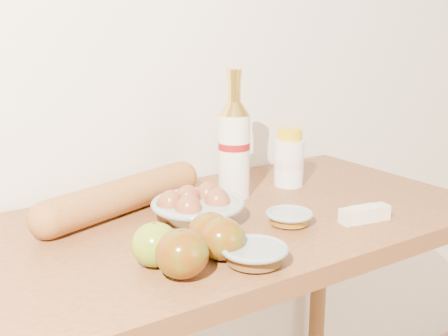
{
  "coord_description": "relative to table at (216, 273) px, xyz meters",
  "views": [
    {
      "loc": [
        -0.61,
        0.24,
        1.31
      ],
      "look_at": [
        0.0,
        1.15,
        1.02
      ],
      "focal_mm": 45.0,
      "sensor_mm": 36.0,
      "label": 1
    }
  ],
  "objects": [
    {
      "name": "table",
      "position": [
        0.0,
        0.0,
        0.0
      ],
      "size": [
        1.2,
        0.6,
        0.9
      ],
      "color": "#92592F",
      "rests_on": "ground"
    },
    {
      "name": "apple_redgreen_front",
      "position": [
        -0.19,
        -0.2,
        0.16
      ],
      "size": [
        0.1,
        0.1,
        0.08
      ],
      "rotation": [
        0.0,
        0.0,
        -0.12
      ],
      "color": "maroon",
      "rests_on": "table"
    },
    {
      "name": "cream_bottle",
      "position": [
        0.29,
        0.11,
        0.19
      ],
      "size": [
        0.09,
        0.09,
        0.15
      ],
      "rotation": [
        0.0,
        0.0,
        -0.34
      ],
      "color": "white",
      "rests_on": "table"
    },
    {
      "name": "sugar_bowl",
      "position": [
        -0.07,
        -0.22,
        0.14
      ],
      "size": [
        0.13,
        0.13,
        0.03
      ],
      "rotation": [
        0.0,
        0.0,
        -0.09
      ],
      "color": "gray",
      "rests_on": "table"
    },
    {
      "name": "baguette",
      "position": [
        -0.15,
        0.15,
        0.16
      ],
      "size": [
        0.46,
        0.22,
        0.08
      ],
      "rotation": [
        0.0,
        0.0,
        0.32
      ],
      "color": "#C27B3B",
      "rests_on": "table"
    },
    {
      "name": "bourbon_bottle",
      "position": [
        0.12,
        0.11,
        0.25
      ],
      "size": [
        0.08,
        0.08,
        0.3
      ],
      "rotation": [
        0.0,
        0.0,
        0.02
      ],
      "color": "white",
      "rests_on": "table"
    },
    {
      "name": "apple_yellowgreen",
      "position": [
        -0.21,
        -0.13,
        0.16
      ],
      "size": [
        0.09,
        0.09,
        0.08
      ],
      "rotation": [
        0.0,
        0.0,
        0.04
      ],
      "color": "#A49D20",
      "rests_on": "table"
    },
    {
      "name": "back_wall",
      "position": [
        0.0,
        0.33,
        0.52
      ],
      "size": [
        3.5,
        0.02,
        2.6
      ],
      "primitive_type": "cube",
      "color": "white",
      "rests_on": "ground"
    },
    {
      "name": "apple_redgreen_right",
      "position": [
        -0.1,
        -0.14,
        0.16
      ],
      "size": [
        0.1,
        0.1,
        0.08
      ],
      "rotation": [
        0.0,
        0.0,
        -0.2
      ],
      "color": "maroon",
      "rests_on": "table"
    },
    {
      "name": "syrup_bowl",
      "position": [
        0.11,
        -0.11,
        0.14
      ],
      "size": [
        0.13,
        0.13,
        0.03
      ],
      "rotation": [
        0.0,
        0.0,
        0.33
      ],
      "color": "#929F9B",
      "rests_on": "table"
    },
    {
      "name": "butter_stick",
      "position": [
        0.25,
        -0.18,
        0.14
      ],
      "size": [
        0.12,
        0.05,
        0.03
      ],
      "rotation": [
        0.0,
        0.0,
        -0.18
      ],
      "color": "beige",
      "rests_on": "table"
    },
    {
      "name": "egg_bowl",
      "position": [
        -0.04,
        0.02,
        0.15
      ],
      "size": [
        0.21,
        0.21,
        0.07
      ],
      "rotation": [
        0.0,
        0.0,
        0.08
      ],
      "color": "#99A7A0",
      "rests_on": "table"
    },
    {
      "name": "apple_extra",
      "position": [
        -0.1,
        -0.17,
        0.16
      ],
      "size": [
        0.1,
        0.1,
        0.08
      ],
      "rotation": [
        0.0,
        0.0,
        -0.2
      ],
      "color": "maroon",
      "rests_on": "table"
    }
  ]
}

